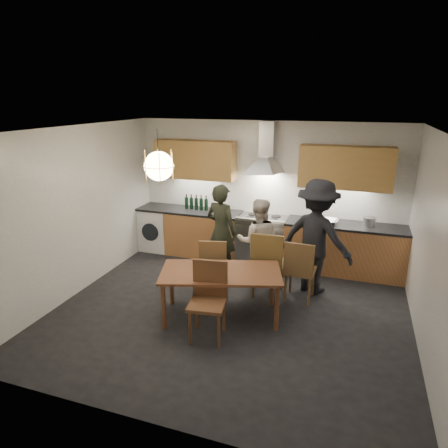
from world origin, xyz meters
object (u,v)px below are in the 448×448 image
(chair_back_left, at_px, (213,263))
(person_left, at_px, (221,231))
(dining_table, at_px, (221,277))
(mixing_bowl, at_px, (329,222))
(wine_bottles, at_px, (196,202))
(stock_pot, at_px, (369,222))
(chair_front, at_px, (209,294))
(person_mid, at_px, (258,241))
(person_right, at_px, (316,237))

(chair_back_left, height_order, person_left, person_left)
(dining_table, bearing_deg, mixing_bowl, 41.26)
(chair_back_left, height_order, wine_bottles, wine_bottles)
(chair_back_left, distance_m, stock_pot, 2.77)
(stock_pot, distance_m, wine_bottles, 3.19)
(mixing_bowl, height_order, stock_pot, stock_pot)
(mixing_bowl, bearing_deg, chair_front, -116.80)
(person_mid, bearing_deg, dining_table, 65.13)
(person_right, bearing_deg, person_mid, 19.55)
(person_left, height_order, stock_pot, person_left)
(chair_front, xyz_separation_m, mixing_bowl, (1.27, 2.52, 0.36))
(dining_table, height_order, wine_bottles, wine_bottles)
(dining_table, bearing_deg, chair_front, -107.86)
(chair_front, xyz_separation_m, person_mid, (0.22, 1.73, 0.15))
(person_mid, distance_m, person_right, 0.95)
(person_left, distance_m, mixing_bowl, 1.87)
(person_right, distance_m, mixing_bowl, 0.81)
(person_left, relative_size, stock_pot, 7.95)
(dining_table, xyz_separation_m, person_right, (1.15, 1.25, 0.30))
(chair_back_left, xyz_separation_m, person_right, (1.48, 0.64, 0.38))
(dining_table, distance_m, wine_bottles, 2.55)
(chair_back_left, height_order, mixing_bowl, mixing_bowl)
(person_left, height_order, person_mid, person_left)
(chair_back_left, xyz_separation_m, person_left, (-0.11, 0.69, 0.29))
(person_right, relative_size, wine_bottles, 3.79)
(chair_back_left, xyz_separation_m, mixing_bowl, (1.60, 1.44, 0.41))
(person_left, distance_m, person_right, 1.60)
(person_left, bearing_deg, wine_bottles, -28.58)
(dining_table, xyz_separation_m, chair_front, (-0.01, -0.46, -0.04))
(person_mid, xyz_separation_m, mixing_bowl, (1.05, 0.79, 0.21))
(person_left, bearing_deg, chair_back_left, 117.02)
(person_left, bearing_deg, person_mid, -166.14)
(person_right, relative_size, mixing_bowl, 5.59)
(person_right, height_order, wine_bottles, person_right)
(stock_pot, bearing_deg, person_left, -160.42)
(dining_table, xyz_separation_m, stock_pot, (1.93, 2.15, 0.35))
(dining_table, height_order, chair_back_left, chair_back_left)
(person_mid, height_order, mixing_bowl, person_mid)
(chair_back_left, height_order, person_right, person_right)
(mixing_bowl, bearing_deg, person_left, -156.47)
(person_left, bearing_deg, chair_front, 122.02)
(chair_front, relative_size, stock_pot, 4.89)
(chair_front, relative_size, person_mid, 0.69)
(chair_back_left, bearing_deg, chair_front, 92.36)
(chair_back_left, relative_size, person_right, 0.51)
(chair_front, height_order, stock_pot, stock_pot)
(dining_table, bearing_deg, person_mid, 63.17)
(person_left, relative_size, person_right, 0.89)
(person_mid, bearing_deg, chair_front, 67.52)
(chair_back_left, distance_m, person_mid, 0.87)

